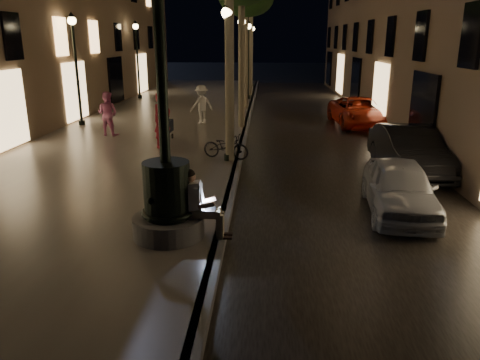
# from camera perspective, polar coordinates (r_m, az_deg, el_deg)

# --- Properties ---
(ground) EXTENTS (120.00, 120.00, 0.00)m
(ground) POSITION_cam_1_polar(r_m,az_deg,el_deg) (21.81, 0.85, 6.50)
(ground) COLOR black
(ground) RESTS_ON ground
(cobble_lane) EXTENTS (6.00, 45.00, 0.02)m
(cobble_lane) POSITION_cam_1_polar(r_m,az_deg,el_deg) (21.89, 8.77, 6.37)
(cobble_lane) COLOR black
(cobble_lane) RESTS_ON ground
(promenade) EXTENTS (8.00, 45.00, 0.20)m
(promenade) POSITION_cam_1_polar(r_m,az_deg,el_deg) (22.31, -9.54, 6.76)
(promenade) COLOR #69625C
(promenade) RESTS_ON ground
(curb_strip) EXTENTS (0.25, 45.00, 0.20)m
(curb_strip) POSITION_cam_1_polar(r_m,az_deg,el_deg) (21.79, 0.85, 6.75)
(curb_strip) COLOR #59595B
(curb_strip) RESTS_ON ground
(fountain_lamppost) EXTENTS (1.40, 1.40, 5.21)m
(fountain_lamppost) POSITION_cam_1_polar(r_m,az_deg,el_deg) (9.06, -8.92, -0.81)
(fountain_lamppost) COLOR #59595B
(fountain_lamppost) RESTS_ON promenade
(seated_man_laptop) EXTENTS (0.99, 0.34, 1.36)m
(seated_man_laptop) POSITION_cam_1_polar(r_m,az_deg,el_deg) (9.04, -5.03, -2.65)
(seated_man_laptop) COLOR tan
(seated_man_laptop) RESTS_ON promenade
(lamp_curb_a) EXTENTS (0.36, 0.36, 4.81)m
(lamp_curb_a) POSITION_cam_1_polar(r_m,az_deg,el_deg) (14.50, -1.50, 14.13)
(lamp_curb_a) COLOR black
(lamp_curb_a) RESTS_ON promenade
(lamp_curb_b) EXTENTS (0.36, 0.36, 4.81)m
(lamp_curb_b) POSITION_cam_1_polar(r_m,az_deg,el_deg) (22.47, 0.21, 15.11)
(lamp_curb_b) COLOR black
(lamp_curb_b) RESTS_ON promenade
(lamp_curb_c) EXTENTS (0.36, 0.36, 4.81)m
(lamp_curb_c) POSITION_cam_1_polar(r_m,az_deg,el_deg) (30.46, 1.03, 15.57)
(lamp_curb_c) COLOR black
(lamp_curb_c) RESTS_ON promenade
(lamp_curb_d) EXTENTS (0.36, 0.36, 4.81)m
(lamp_curb_d) POSITION_cam_1_polar(r_m,az_deg,el_deg) (38.46, 1.51, 15.84)
(lamp_curb_d) COLOR black
(lamp_curb_d) RESTS_ON promenade
(lamp_left_b) EXTENTS (0.36, 0.36, 4.81)m
(lamp_left_b) POSITION_cam_1_polar(r_m,az_deg,el_deg) (22.06, -19.45, 14.15)
(lamp_left_b) COLOR black
(lamp_left_b) RESTS_ON promenade
(lamp_left_c) EXTENTS (0.36, 0.36, 4.81)m
(lamp_left_c) POSITION_cam_1_polar(r_m,az_deg,el_deg) (31.55, -12.45, 15.24)
(lamp_left_c) COLOR black
(lamp_left_c) RESTS_ON promenade
(stroller) EXTENTS (0.47, 1.04, 1.06)m
(stroller) POSITION_cam_1_polar(r_m,az_deg,el_deg) (18.09, -9.07, 6.48)
(stroller) COLOR black
(stroller) RESTS_ON promenade
(car_front) EXTENTS (1.80, 3.76, 1.24)m
(car_front) POSITION_cam_1_polar(r_m,az_deg,el_deg) (11.44, 18.89, -0.89)
(car_front) COLOR #B2B5BA
(car_front) RESTS_ON ground
(car_second) EXTENTS (1.59, 4.29, 1.40)m
(car_second) POSITION_cam_1_polar(r_m,az_deg,el_deg) (14.99, 19.85, 3.43)
(car_second) COLOR black
(car_second) RESTS_ON ground
(car_third) EXTENTS (2.51, 4.83, 1.30)m
(car_third) POSITION_cam_1_polar(r_m,az_deg,el_deg) (22.66, 14.29, 8.04)
(car_third) COLOR maroon
(car_third) RESTS_ON ground
(pedestrian_red) EXTENTS (0.81, 0.84, 1.95)m
(pedestrian_red) POSITION_cam_1_polar(r_m,az_deg,el_deg) (16.79, -9.46, 7.20)
(pedestrian_red) COLOR #AD2234
(pedestrian_red) RESTS_ON promenade
(pedestrian_pink) EXTENTS (0.97, 0.83, 1.74)m
(pedestrian_pink) POSITION_cam_1_polar(r_m,az_deg,el_deg) (19.43, -15.84, 7.79)
(pedestrian_pink) COLOR pink
(pedestrian_pink) RESTS_ON promenade
(pedestrian_white) EXTENTS (1.28, 1.16, 1.72)m
(pedestrian_white) POSITION_cam_1_polar(r_m,az_deg,el_deg) (21.54, -4.71, 9.17)
(pedestrian_white) COLOR silver
(pedestrian_white) RESTS_ON promenade
(bicycle) EXTENTS (1.63, 0.98, 0.81)m
(bicycle) POSITION_cam_1_polar(r_m,az_deg,el_deg) (15.08, -1.74, 4.13)
(bicycle) COLOR black
(bicycle) RESTS_ON promenade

